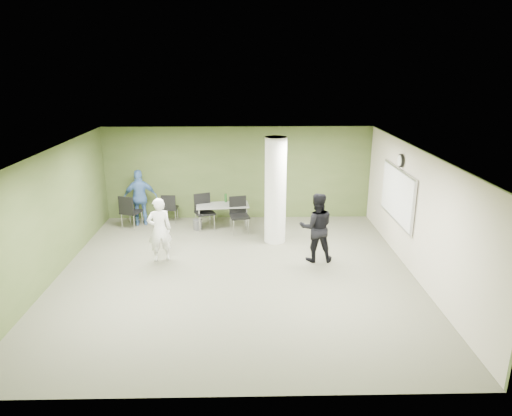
{
  "coord_description": "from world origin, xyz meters",
  "views": [
    {
      "loc": [
        0.25,
        -9.41,
        4.55
      ],
      "look_at": [
        0.47,
        1.0,
        1.25
      ],
      "focal_mm": 32.0,
      "sensor_mm": 36.0,
      "label": 1
    }
  ],
  "objects_px": {
    "woman_white": "(160,230)",
    "chair_back_left": "(129,209)",
    "folding_table": "(223,206)",
    "man_black": "(316,227)",
    "man_blue": "(140,198)"
  },
  "relations": [
    {
      "from": "folding_table",
      "to": "man_black",
      "type": "bearing_deg",
      "value": -50.6
    },
    {
      "from": "woman_white",
      "to": "chair_back_left",
      "type": "bearing_deg",
      "value": -78.02
    },
    {
      "from": "man_black",
      "to": "man_blue",
      "type": "relative_size",
      "value": 1.02
    },
    {
      "from": "folding_table",
      "to": "man_black",
      "type": "relative_size",
      "value": 0.91
    },
    {
      "from": "folding_table",
      "to": "man_black",
      "type": "height_order",
      "value": "man_black"
    },
    {
      "from": "woman_white",
      "to": "man_blue",
      "type": "relative_size",
      "value": 0.95
    },
    {
      "from": "man_black",
      "to": "woman_white",
      "type": "bearing_deg",
      "value": -0.93
    },
    {
      "from": "woman_white",
      "to": "man_black",
      "type": "height_order",
      "value": "man_black"
    },
    {
      "from": "chair_back_left",
      "to": "woman_white",
      "type": "bearing_deg",
      "value": 139.99
    },
    {
      "from": "chair_back_left",
      "to": "man_black",
      "type": "distance_m",
      "value": 5.52
    },
    {
      "from": "woman_white",
      "to": "man_blue",
      "type": "height_order",
      "value": "man_blue"
    },
    {
      "from": "folding_table",
      "to": "woman_white",
      "type": "xyz_separation_m",
      "value": [
        -1.39,
        -2.27,
        0.13
      ]
    },
    {
      "from": "woman_white",
      "to": "man_blue",
      "type": "bearing_deg",
      "value": -86.22
    },
    {
      "from": "woman_white",
      "to": "man_black",
      "type": "bearing_deg",
      "value": 161.23
    },
    {
      "from": "chair_back_left",
      "to": "man_blue",
      "type": "distance_m",
      "value": 0.5
    }
  ]
}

